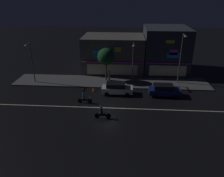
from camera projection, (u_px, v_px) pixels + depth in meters
name	position (u px, v px, depth m)	size (l,w,h in m)	color
ground_plane	(106.00, 108.00, 27.59)	(140.00, 140.00, 0.00)	black
lane_divider_stripe	(106.00, 108.00, 27.59)	(29.12, 0.16, 0.01)	beige
sidewalk_far	(111.00, 82.00, 35.41)	(30.65, 4.89, 0.14)	#4C4C4F
storefront_left_block	(113.00, 53.00, 39.77)	(10.58, 7.48, 6.24)	#56514C
storefront_center_block	(165.00, 49.00, 39.47)	(7.55, 8.72, 7.71)	#2D333D
streetlamp_west	(31.00, 59.00, 33.54)	(0.44, 1.64, 6.28)	#47494C
streetlamp_mid	(133.00, 60.00, 33.36)	(0.44, 1.64, 6.27)	#47494C
streetlamp_east	(181.00, 55.00, 33.11)	(0.44, 1.64, 7.60)	#47494C
pedestrian_on_sidewalk	(109.00, 75.00, 35.57)	(0.36, 0.36, 1.72)	#4C664C
street_tree	(106.00, 57.00, 34.42)	(2.65, 2.65, 5.22)	#473323
parked_car_near_kerb	(117.00, 88.00, 31.04)	(4.30, 1.98, 1.67)	silver
parked_car_trailing	(164.00, 90.00, 30.46)	(4.30, 1.98, 1.67)	navy
motorcycle_lead	(102.00, 113.00, 25.14)	(1.90, 0.60, 1.52)	black
motorcycle_following	(84.00, 98.00, 28.62)	(1.90, 0.60, 1.52)	black
traffic_cone	(93.00, 89.00, 32.25)	(0.36, 0.36, 0.55)	orange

